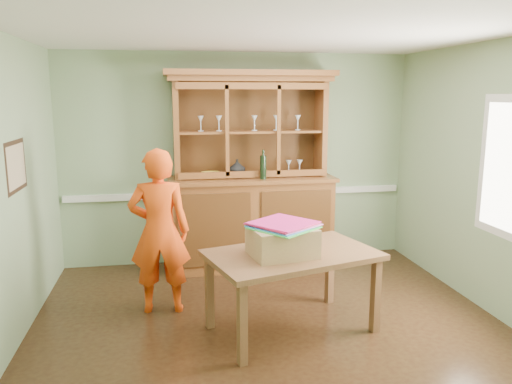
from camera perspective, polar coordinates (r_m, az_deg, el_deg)
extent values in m
plane|color=#402914|center=(4.98, 1.45, -14.80)|extent=(4.50, 4.50, 0.00)
plane|color=white|center=(4.51, 1.62, 17.77)|extent=(4.50, 4.50, 0.00)
plane|color=#8AA77D|center=(6.51, -2.05, 3.78)|extent=(4.50, 0.00, 4.50)
plane|color=#8AA77D|center=(4.66, -26.68, -0.29)|extent=(0.00, 4.00, 4.00)
plane|color=#8AA77D|center=(5.47, 25.28, 1.35)|extent=(0.00, 4.00, 4.00)
plane|color=#8AA77D|center=(2.69, 10.27, -6.94)|extent=(4.50, 0.00, 4.50)
cube|color=white|center=(6.55, -1.99, -0.15)|extent=(4.41, 0.05, 0.08)
cube|color=#301E13|center=(4.91, -25.69, 2.68)|extent=(0.03, 0.60, 0.46)
cube|color=beige|center=(4.91, -25.62, 2.68)|extent=(0.01, 0.52, 0.38)
cube|color=white|center=(5.20, 27.13, 2.41)|extent=(0.03, 0.96, 1.36)
cube|color=white|center=(5.20, 27.08, 2.41)|extent=(0.01, 0.80, 1.20)
cube|color=brown|center=(6.38, -0.52, -3.61)|extent=(2.01, 0.61, 1.12)
cube|color=brown|center=(6.25, -0.51, 1.52)|extent=(2.08, 0.68, 0.04)
cube|color=#583414|center=(6.47, -0.97, 7.27)|extent=(1.90, 0.04, 1.17)
cube|color=brown|center=(6.19, -9.12, 6.97)|extent=(0.07, 0.42, 1.17)
cube|color=brown|center=(6.49, 7.37, 7.20)|extent=(0.07, 0.42, 1.17)
cube|color=brown|center=(6.27, -0.70, 12.82)|extent=(2.01, 0.49, 0.07)
cube|color=brown|center=(6.25, -0.67, 13.43)|extent=(2.10, 0.54, 0.07)
cube|color=brown|center=(6.28, -0.68, 6.90)|extent=(1.76, 0.37, 0.03)
imported|color=#B2B2B7|center=(6.30, -2.17, 2.79)|extent=(0.20, 0.20, 0.21)
imported|color=yellow|center=(6.28, -5.20, 2.00)|extent=(0.24, 0.24, 0.06)
cylinder|color=black|center=(6.06, 0.82, 3.14)|extent=(0.08, 0.08, 0.36)
cube|color=brown|center=(4.61, 4.18, -7.18)|extent=(1.70, 1.28, 0.05)
cube|color=brown|center=(4.16, -1.58, -14.88)|extent=(0.09, 0.09, 0.71)
cube|color=brown|center=(4.79, -5.33, -11.31)|extent=(0.09, 0.09, 0.71)
cube|color=brown|center=(4.82, 13.49, -11.42)|extent=(0.09, 0.09, 0.71)
cube|color=brown|center=(5.38, 8.42, -8.85)|extent=(0.09, 0.09, 0.71)
cube|color=tan|center=(4.48, 3.02, -5.66)|extent=(0.62, 0.53, 0.26)
cube|color=green|center=(4.44, 3.17, -4.01)|extent=(0.68, 0.68, 0.01)
cube|color=#2D7FD8|center=(4.44, 3.17, -3.90)|extent=(0.68, 0.68, 0.01)
cube|color=#EA6EC6|center=(4.44, 3.17, -3.79)|extent=(0.68, 0.68, 0.01)
cube|color=#C71E4C|center=(4.43, 3.18, -3.67)|extent=(0.68, 0.68, 0.01)
cube|color=#E3227F|center=(4.43, 3.18, -3.56)|extent=(0.68, 0.68, 0.01)
imported|color=#FD4C10|center=(5.08, -10.98, -4.44)|extent=(0.63, 0.44, 1.67)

